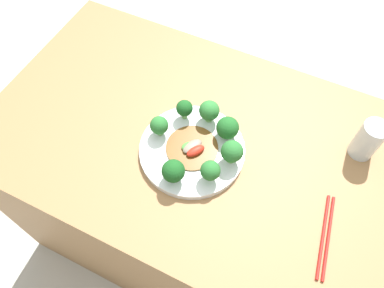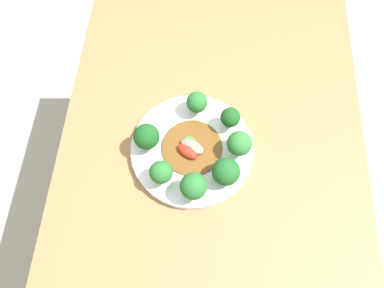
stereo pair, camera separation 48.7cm
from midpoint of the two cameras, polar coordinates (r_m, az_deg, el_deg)
The scene contains 11 objects.
ground_plane at distance 1.61m, azimuth 10.15°, elevation -15.31°, with size 8.00×8.00×0.00m, color #B7B2A8.
table at distance 1.24m, azimuth 13.01°, elevation -12.39°, with size 1.19×0.70×0.75m.
plate at distance 0.87m, azimuth 15.29°, elevation -6.36°, with size 0.27×0.27×0.02m.
broccoli_northwest at distance 0.87m, azimuth 20.94°, elevation -1.76°, with size 0.04×0.04×0.06m.
broccoli_northeast at distance 0.83m, azimuth 21.26°, elevation -9.75°, with size 0.06×0.06×0.07m.
broccoli_south at distance 0.81m, azimuth 9.38°, elevation -4.88°, with size 0.06×0.06×0.07m.
broccoli_east at distance 0.80m, azimuth 17.26°, elevation -12.21°, with size 0.06×0.06×0.07m.
broccoli_north at distance 0.86m, azimuth 22.62°, elevation -5.61°, with size 0.05×0.05×0.07m.
broccoli_southeast at distance 0.79m, azimuth 12.24°, elevation -10.34°, with size 0.05×0.05×0.06m.
broccoli_west at distance 0.87m, azimuth 16.01°, elevation 0.56°, with size 0.05×0.05×0.06m.
stirfry_center at distance 0.86m, azimuth 15.41°, elevation -6.19°, with size 0.13×0.13×0.02m.
Camera 2 is at (0.33, -0.02, 1.53)m, focal length 35.00 mm.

